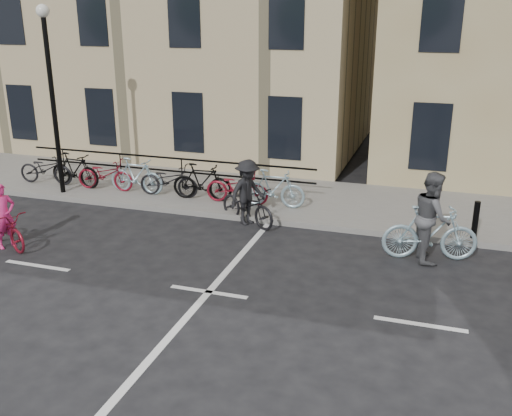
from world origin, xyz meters
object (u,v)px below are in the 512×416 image
(cyclist_grey, at_px, (431,225))
(cyclist_dark, at_px, (247,199))
(lamp_post, at_px, (50,78))
(cyclist_pink, at_px, (5,225))

(cyclist_grey, relative_size, cyclist_dark, 1.08)
(lamp_post, height_order, cyclist_grey, lamp_post)
(lamp_post, distance_m, cyclist_grey, 10.94)
(cyclist_dark, bearing_deg, cyclist_pink, 153.36)
(cyclist_grey, distance_m, cyclist_dark, 4.63)
(cyclist_grey, bearing_deg, cyclist_pink, 91.49)
(cyclist_pink, relative_size, cyclist_grey, 0.85)
(lamp_post, bearing_deg, cyclist_dark, -4.78)
(lamp_post, relative_size, cyclist_dark, 2.65)
(cyclist_grey, xyz_separation_m, cyclist_dark, (-4.54, 0.92, -0.14))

